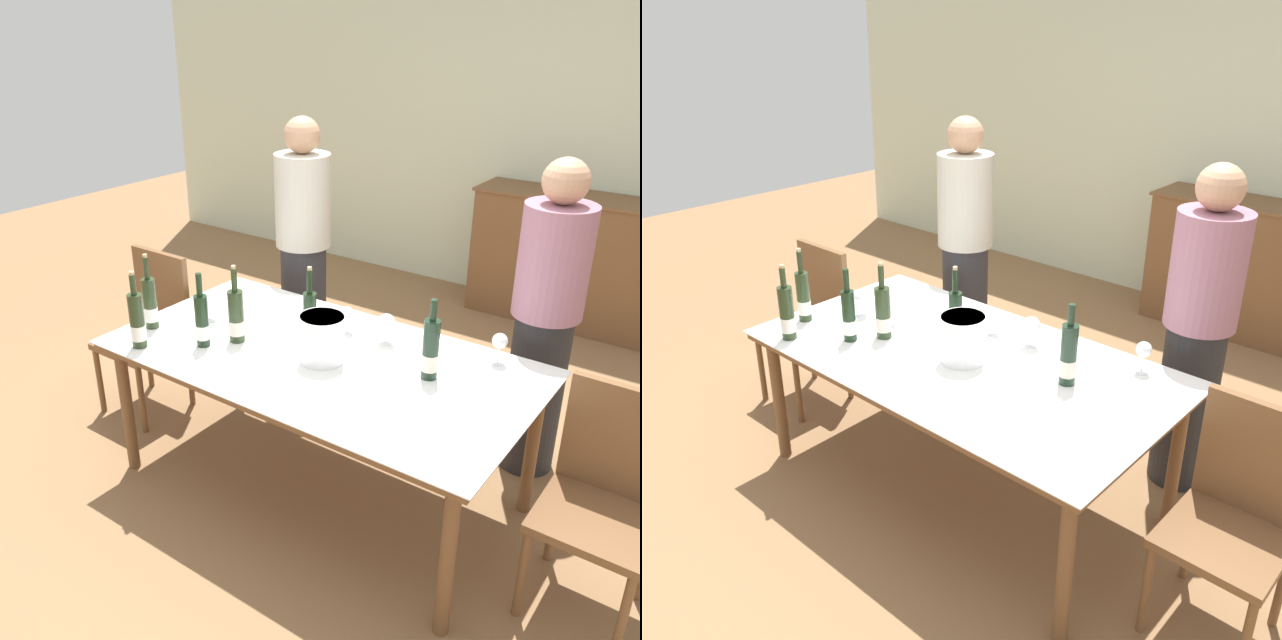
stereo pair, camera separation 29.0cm
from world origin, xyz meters
TOP-DOWN VIEW (x-y plane):
  - ground_plane at (0.00, 0.00)m, footprint 12.00×12.00m
  - back_wall at (0.00, 3.03)m, footprint 8.00×0.10m
  - sideboard_cabinet at (0.40, 2.74)m, footprint 1.61×0.46m
  - dining_table at (0.00, 0.00)m, footprint 1.97×1.06m
  - ice_bucket at (0.03, -0.03)m, footprint 0.21×0.21m
  - wine_bottle_0 at (-0.13, 0.10)m, footprint 0.07×0.07m
  - wine_bottle_1 at (-0.41, -0.11)m, footprint 0.08×0.08m
  - wine_bottle_2 at (-0.86, -0.24)m, footprint 0.07×0.07m
  - wine_bottle_3 at (-0.51, -0.24)m, footprint 0.06×0.06m
  - wine_bottle_4 at (-0.74, -0.42)m, footprint 0.07×0.07m
  - wine_bottle_5 at (0.50, 0.11)m, footprint 0.07×0.07m
  - wine_glass_0 at (-0.69, -0.01)m, footprint 0.08×0.08m
  - wine_glass_1 at (-0.50, 0.01)m, footprint 0.07×0.07m
  - wine_glass_2 at (-0.04, 0.27)m, footprint 0.08×0.08m
  - wine_glass_3 at (0.18, 0.29)m, footprint 0.09×0.09m
  - wine_glass_4 at (0.69, 0.41)m, footprint 0.07×0.07m
  - chair_left_end at (-1.28, 0.09)m, footprint 0.42×0.42m
  - chair_right_end at (1.28, 0.09)m, footprint 0.42×0.42m
  - person_host at (-0.76, 0.87)m, footprint 0.33×0.33m
  - person_guest_left at (0.76, 0.80)m, footprint 0.33×0.33m

SIDE VIEW (x-z plane):
  - ground_plane at x=0.00m, z-range 0.00..0.00m
  - sideboard_cabinet at x=0.40m, z-range 0.00..0.98m
  - chair_right_end at x=1.28m, z-range 0.06..0.99m
  - chair_left_end at x=-1.28m, z-range 0.06..1.00m
  - dining_table at x=0.00m, z-range 0.31..1.05m
  - person_guest_left at x=0.76m, z-range 0.00..1.61m
  - person_host at x=-0.76m, z-range 0.00..1.66m
  - wine_glass_1 at x=-0.50m, z-range 0.77..0.90m
  - wine_glass_2 at x=-0.04m, z-range 0.77..0.91m
  - wine_glass_0 at x=-0.69m, z-range 0.77..0.91m
  - wine_glass_4 at x=0.69m, z-range 0.77..0.92m
  - wine_glass_3 at x=0.18m, z-range 0.77..0.92m
  - ice_bucket at x=0.03m, z-range 0.75..0.97m
  - wine_bottle_0 at x=-0.13m, z-range 0.68..1.05m
  - wine_bottle_1 at x=-0.41m, z-range 0.68..1.06m
  - wine_bottle_3 at x=-0.51m, z-range 0.69..1.05m
  - wine_bottle_2 at x=-0.86m, z-range 0.68..1.06m
  - wine_bottle_4 at x=-0.74m, z-range 0.68..1.06m
  - wine_bottle_5 at x=0.50m, z-range 0.69..1.06m
  - back_wall at x=0.00m, z-range 0.00..2.80m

